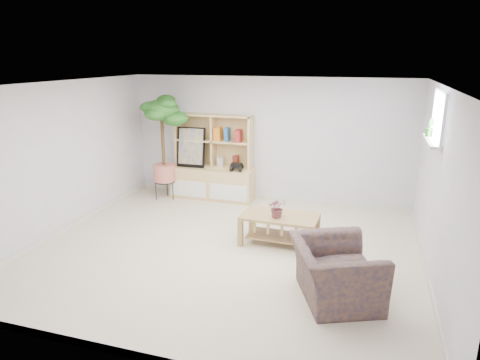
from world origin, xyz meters
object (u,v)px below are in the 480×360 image
(storage_unit, at_px, (212,157))
(coffee_table, at_px, (279,230))
(armchair, at_px, (335,268))
(floor_tree, at_px, (163,149))

(storage_unit, distance_m, coffee_table, 2.57)
(storage_unit, bearing_deg, coffee_table, -45.39)
(storage_unit, xyz_separation_m, armchair, (2.70, -3.09, -0.45))
(coffee_table, relative_size, floor_tree, 0.55)
(coffee_table, relative_size, armchair, 1.08)
(coffee_table, bearing_deg, floor_tree, 153.24)
(coffee_table, bearing_deg, storage_unit, 136.53)
(storage_unit, height_order, armchair, storage_unit)
(storage_unit, bearing_deg, armchair, -48.89)
(coffee_table, xyz_separation_m, armchair, (0.94, -1.31, 0.16))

